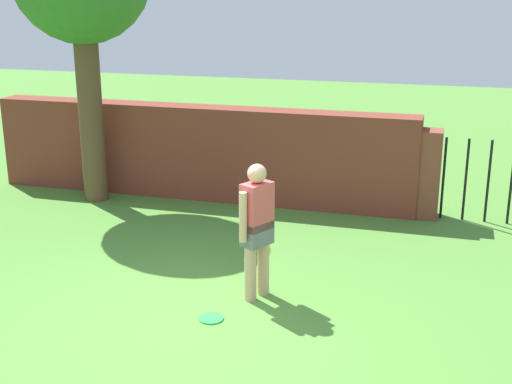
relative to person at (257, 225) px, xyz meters
name	(u,v)px	position (x,y,z in m)	size (l,w,h in m)	color
ground_plane	(179,332)	(-0.56, -1.06, -0.90)	(40.00, 40.00, 0.00)	#4C8433
brick_wall	(199,152)	(-2.06, 3.56, -0.10)	(7.38, 0.50, 1.59)	brown
person	(257,225)	(0.00, 0.00, 0.00)	(0.36, 0.49, 1.62)	tan
fence_gate	(500,179)	(2.83, 3.56, -0.20)	(2.64, 0.44, 1.40)	brown
frisbee_green	(211,318)	(-0.32, -0.69, -0.89)	(0.27, 0.27, 0.02)	green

